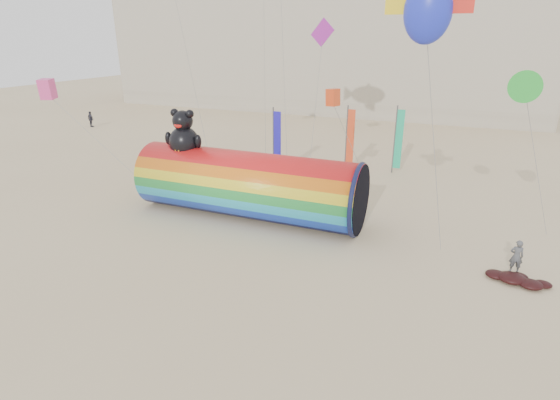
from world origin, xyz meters
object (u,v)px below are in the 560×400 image
at_px(kite_handler, 516,256).
at_px(fabric_bundle, 517,279).
at_px(hotel_building, 320,34).
at_px(windsock_assembly, 248,183).

bearing_deg(kite_handler, fabric_bundle, 87.31).
distance_m(kite_handler, fabric_bundle, 1.16).
relative_size(hotel_building, kite_handler, 38.25).
bearing_deg(kite_handler, windsock_assembly, -10.75).
height_order(hotel_building, windsock_assembly, hotel_building).
distance_m(windsock_assembly, fabric_bundle, 14.40).
height_order(hotel_building, fabric_bundle, hotel_building).
bearing_deg(hotel_building, fabric_bundle, -61.98).
bearing_deg(windsock_assembly, kite_handler, -5.35).
distance_m(hotel_building, windsock_assembly, 43.53).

